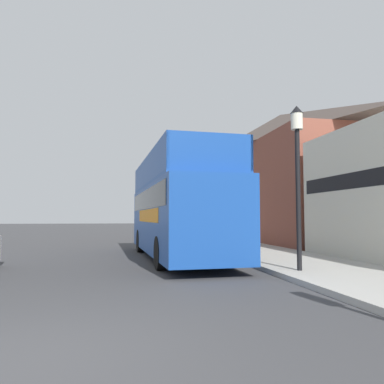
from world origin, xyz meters
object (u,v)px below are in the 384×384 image
parked_car_ahead_of_bus (169,231)px  lamp_post_third (189,189)px  tour_bus (177,212)px  lamp_post_nearest (297,155)px  lamp_post_second (224,171)px

parked_car_ahead_of_bus → lamp_post_third: (1.54, 1.58, 2.67)m
tour_bus → lamp_post_third: 9.86m
lamp_post_nearest → lamp_post_third: (-0.31, 14.22, 0.15)m
tour_bus → lamp_post_third: (2.29, 9.45, 1.65)m
parked_car_ahead_of_bus → lamp_post_nearest: (1.86, -12.64, 2.52)m
lamp_post_second → lamp_post_third: size_ratio=1.10×
lamp_post_second → lamp_post_third: (-0.28, 7.11, -0.27)m
parked_car_ahead_of_bus → lamp_post_nearest: size_ratio=0.88×
lamp_post_third → tour_bus: bearing=-103.6°
parked_car_ahead_of_bus → lamp_post_nearest: 13.02m
tour_bus → parked_car_ahead_of_bus: 7.97m
parked_car_ahead_of_bus → lamp_post_third: lamp_post_third is taller
lamp_post_second → lamp_post_third: 7.12m
tour_bus → lamp_post_nearest: lamp_post_nearest is taller
parked_car_ahead_of_bus → lamp_post_second: 6.52m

